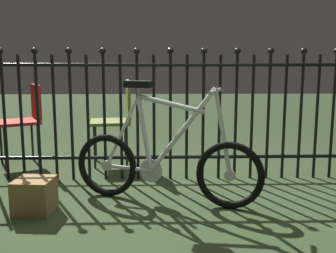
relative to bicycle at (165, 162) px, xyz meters
name	(u,v)px	position (x,y,z in m)	size (l,w,h in m)	color
ground_plane	(172,202)	(0.05, -0.01, -0.31)	(20.00, 20.00, 0.00)	#293B1F
iron_fence	(161,111)	(-0.03, 0.61, 0.31)	(4.71, 0.07, 1.22)	black
bicycle	(165,162)	(0.00, 0.00, 0.00)	(1.40, 0.56, 0.91)	black
chair_red	(26,116)	(-1.40, 1.18, 0.19)	(0.53, 0.53, 0.82)	black
chair_olive	(118,114)	(-0.46, 1.17, 0.21)	(0.45, 0.44, 0.86)	black
display_crate	(35,196)	(-0.92, -0.19, -0.19)	(0.25, 0.25, 0.24)	olive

